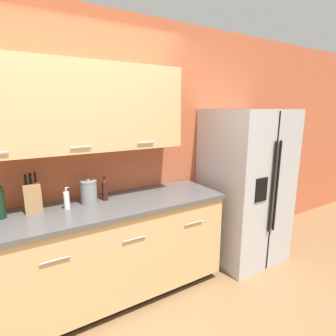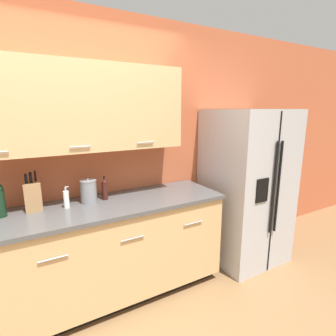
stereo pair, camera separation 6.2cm
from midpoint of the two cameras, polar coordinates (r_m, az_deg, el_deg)
The scene contains 7 objects.
wall_back at distance 2.47m, azimuth -21.25°, elevation 4.42°, with size 10.00×0.39×2.60m.
counter_unit at distance 2.51m, azimuth -16.30°, elevation -17.97°, with size 2.50×0.64×0.93m.
refrigerator at distance 3.15m, azimuth 17.12°, elevation -3.85°, with size 0.83×0.80×1.73m.
knife_block at distance 2.36m, azimuth -26.69°, elevation -5.48°, with size 0.12×0.11×0.33m.
soap_dispenser at distance 2.33m, azimuth -20.54°, elevation -6.38°, with size 0.05×0.04×0.18m.
oil_bottle at distance 2.43m, azimuth -12.91°, elevation -4.50°, with size 0.05×0.05×0.22m.
steel_canister at distance 2.39m, azimuth -16.19°, elevation -4.89°, with size 0.14×0.14×0.22m.
Camera 2 is at (-0.29, -1.18, 1.73)m, focal length 28.00 mm.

